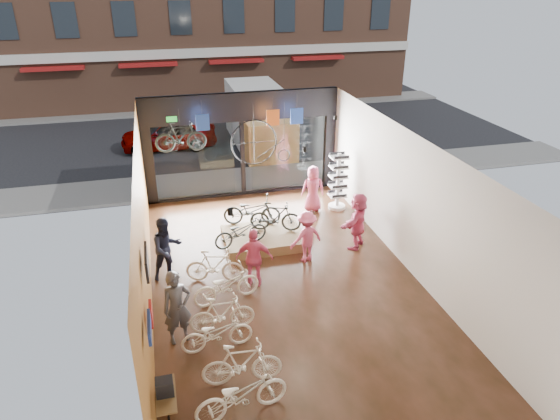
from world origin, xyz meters
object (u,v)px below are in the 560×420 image
object	(u,v)px
display_bike_mid	(276,217)
customer_4	(313,189)
floor_bike_1	(242,364)
customer_1	(167,248)
street_car	(169,134)
sunglasses_rack	(338,181)
penny_farthing	(264,143)
floor_bike_4	(226,285)
customer_3	(306,237)
hung_bike	(181,137)
customer_2	(254,258)
floor_bike_0	(241,394)
floor_bike_5	(215,266)
floor_bike_2	(217,333)
floor_bike_3	(222,314)
display_platform	(264,238)
customer_0	(177,308)
display_bike_right	(252,211)
display_bike_left	(241,232)
customer_5	(358,220)
box_truck	(261,120)

from	to	relation	value
display_bike_mid	customer_4	distance (m)	2.44
floor_bike_1	customer_1	distance (m)	4.53
street_car	floor_bike_1	bearing A→B (deg)	2.38
sunglasses_rack	penny_farthing	distance (m)	2.96
floor_bike_4	customer_1	distance (m)	2.06
customer_3	hung_bike	xyz separation A→B (m)	(-3.09, 3.37, 2.15)
hung_bike	customer_2	bearing A→B (deg)	-160.95
floor_bike_0	floor_bike_1	distance (m)	0.78
floor_bike_5	hung_bike	xyz separation A→B (m)	(-0.41, 3.79, 2.46)
floor_bike_2	customer_3	size ratio (longest dim) A/B	1.02
street_car	customer_3	distance (m)	11.64
floor_bike_3	display_bike_mid	size ratio (longest dim) A/B	0.96
floor_bike_1	floor_bike_2	bearing A→B (deg)	21.49
display_platform	floor_bike_4	bearing A→B (deg)	-119.94
customer_1	customer_4	xyz separation A→B (m)	(5.06, 3.05, -0.08)
customer_0	floor_bike_3	bearing A→B (deg)	-8.16
display_platform	customer_0	size ratio (longest dim) A/B	1.35
floor_bike_2	display_bike_right	bearing A→B (deg)	-22.93
customer_4	floor_bike_5	bearing A→B (deg)	50.26
customer_3	sunglasses_rack	size ratio (longest dim) A/B	0.77
floor_bike_5	sunglasses_rack	world-z (taller)	sunglasses_rack
floor_bike_3	display_platform	bearing A→B (deg)	-25.80
customer_3	floor_bike_3	bearing A→B (deg)	25.54
display_platform	customer_1	xyz separation A→B (m)	(-2.90, -1.20, 0.74)
floor_bike_4	display_bike_left	size ratio (longest dim) A/B	1.07
floor_bike_3	display_platform	xyz separation A→B (m)	(1.82, 3.80, -0.31)
display_platform	display_bike_right	distance (m)	0.99
floor_bike_3	customer_5	xyz separation A→B (m)	(4.49, 2.90, 0.42)
customer_5	sunglasses_rack	world-z (taller)	sunglasses_rack
floor_bike_1	customer_0	world-z (taller)	customer_0
display_bike_right	hung_bike	distance (m)	3.18
customer_1	customer_2	world-z (taller)	customer_1
customer_0	hung_bike	bearing A→B (deg)	68.74
customer_2	hung_bike	size ratio (longest dim) A/B	1.05
floor_bike_3	sunglasses_rack	size ratio (longest dim) A/B	0.75
display_bike_left	customer_0	bearing A→B (deg)	134.75
display_bike_mid	hung_bike	size ratio (longest dim) A/B	1.00
customer_2	display_platform	bearing A→B (deg)	-91.89
box_truck	customer_0	bearing A→B (deg)	-110.09
floor_bike_4	sunglasses_rack	xyz separation A→B (m)	(4.60, 4.49, 0.55)
display_bike_mid	customer_3	bearing A→B (deg)	-140.71
display_bike_mid	floor_bike_2	bearing A→B (deg)	170.41
floor_bike_2	customer_1	xyz separation A→B (m)	(-0.88, 3.20, 0.47)
display_bike_mid	customer_5	world-z (taller)	customer_5
floor_bike_2	floor_bike_3	xyz separation A→B (m)	(0.20, 0.60, 0.04)
display_platform	customer_3	bearing A→B (deg)	-53.77
customer_0	customer_1	xyz separation A→B (m)	(-0.10, 2.71, -0.00)
box_truck	floor_bike_1	distance (m)	14.85
display_bike_mid	customer_1	xyz separation A→B (m)	(-3.32, -1.34, 0.11)
box_truck	floor_bike_0	size ratio (longest dim) A/B	3.75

